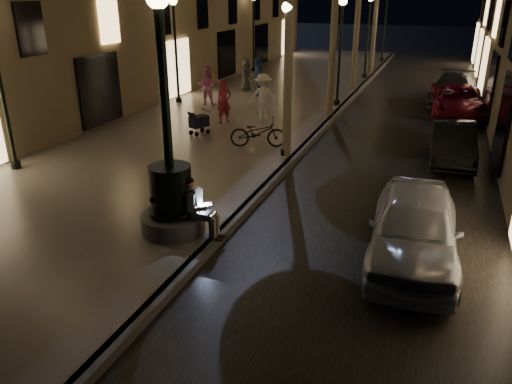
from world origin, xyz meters
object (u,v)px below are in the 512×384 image
at_px(car_third, 458,101).
at_px(pedestrian_blue, 258,77).
at_px(fountain_lamppost, 171,188).
at_px(seated_man_laptop, 197,205).
at_px(lamp_curb_a, 287,58).
at_px(pedestrian_red, 224,102).
at_px(lamp_left_c, 254,22).
at_px(car_rear, 453,89).
at_px(car_second, 452,143).
at_px(pedestrian_white, 263,97).
at_px(lamp_left_b, 175,34).
at_px(car_front, 414,227).
at_px(pedestrian_pink, 207,86).
at_px(stroller, 199,122).
at_px(bicycle, 258,133).
at_px(lamp_curb_d, 386,17).
at_px(lamp_curb_b, 341,36).
at_px(pedestrian_dark, 246,75).
at_px(lamp_curb_c, 369,24).

relative_size(car_third, pedestrian_blue, 2.56).
xyz_separation_m(fountain_lamppost, seated_man_laptop, (0.61, 0.00, -0.31)).
relative_size(lamp_curb_a, pedestrian_red, 2.86).
relative_size(lamp_left_c, car_rear, 1.02).
relative_size(car_second, pedestrian_white, 2.01).
bearing_deg(lamp_left_c, pedestrian_white, -67.67).
relative_size(lamp_left_b, car_rear, 1.02).
distance_m(fountain_lamppost, car_second, 9.70).
xyz_separation_m(car_front, pedestrian_red, (-7.78, 8.26, 0.31)).
xyz_separation_m(car_rear, pedestrian_pink, (-10.49, -5.08, 0.38)).
bearing_deg(car_rear, lamp_left_b, -152.13).
relative_size(stroller, bicycle, 0.51).
distance_m(lamp_curb_d, pedestrian_pink, 19.04).
distance_m(stroller, pedestrian_pink, 5.09).
distance_m(seated_man_laptop, lamp_left_c, 23.21).
height_order(car_rear, bicycle, car_rear).
bearing_deg(pedestrian_red, lamp_left_b, 90.03).
bearing_deg(lamp_curb_b, stroller, -118.27).
distance_m(stroller, bicycle, 2.62).
bearing_deg(car_third, fountain_lamppost, -116.37).
xyz_separation_m(lamp_left_b, car_front, (11.40, -11.14, -2.50)).
bearing_deg(stroller, lamp_curb_a, 5.48).
relative_size(car_third, bicycle, 2.52).
height_order(pedestrian_red, pedestrian_dark, pedestrian_red).
relative_size(lamp_left_c, pedestrian_pink, 2.79).
distance_m(seated_man_laptop, lamp_curb_b, 14.19).
distance_m(pedestrian_blue, pedestrian_dark, 1.45).
bearing_deg(car_front, car_third, 83.90).
relative_size(lamp_curb_b, car_rear, 1.02).
xyz_separation_m(lamp_curb_c, lamp_curb_d, (0.00, 8.00, 0.00)).
height_order(pedestrian_red, pedestrian_blue, pedestrian_blue).
height_order(lamp_curb_a, car_third, lamp_curb_a).
bearing_deg(lamp_curb_c, lamp_left_b, -125.37).
bearing_deg(fountain_lamppost, lamp_curb_b, 87.14).
distance_m(lamp_curb_a, car_second, 5.93).
distance_m(seated_man_laptop, lamp_curb_d, 30.09).
height_order(pedestrian_blue, pedestrian_dark, pedestrian_blue).
xyz_separation_m(pedestrian_white, pedestrian_blue, (-1.88, 4.53, -0.01)).
distance_m(fountain_lamppost, lamp_curb_c, 22.10).
bearing_deg(pedestrian_pink, car_rear, -162.55).
xyz_separation_m(lamp_curb_c, pedestrian_dark, (-5.15, -6.31, -2.22)).
distance_m(lamp_curb_c, pedestrian_blue, 8.66).
distance_m(stroller, car_third, 11.38).
relative_size(lamp_left_b, stroller, 5.01).
distance_m(lamp_left_b, car_third, 12.76).
bearing_deg(car_third, lamp_left_c, 144.01).
bearing_deg(lamp_curb_b, car_front, -71.88).
bearing_deg(lamp_left_c, lamp_curb_d, 48.41).
height_order(lamp_curb_b, bicycle, lamp_curb_b).
bearing_deg(pedestrian_white, car_third, -170.23).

